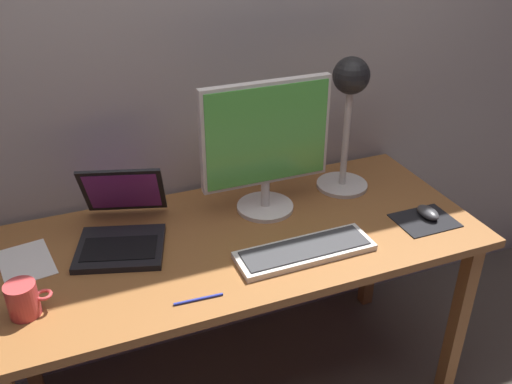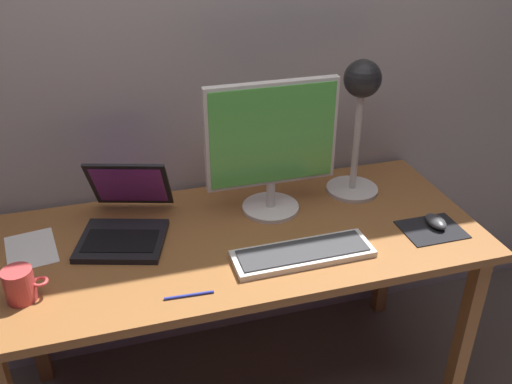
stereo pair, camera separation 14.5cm
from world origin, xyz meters
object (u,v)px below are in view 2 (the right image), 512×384
object	(u,v)px
keyboard_main	(303,253)
desk_lamp	(360,105)
laptop	(126,213)
mouse	(436,221)
monitor	(272,143)
coffee_mug	(20,285)
pen	(189,295)

from	to	relation	value
keyboard_main	desk_lamp	distance (m)	0.57
laptop	mouse	world-z (taller)	laptop
desk_lamp	keyboard_main	bearing A→B (deg)	-133.49
monitor	keyboard_main	xyz separation A→B (m)	(0.01, -0.30, -0.25)
monitor	keyboard_main	bearing A→B (deg)	-87.95
desk_lamp	mouse	distance (m)	0.47
mouse	keyboard_main	bearing A→B (deg)	-175.70
keyboard_main	laptop	distance (m)	0.60
desk_lamp	mouse	size ratio (longest dim) A/B	5.20
laptop	coffee_mug	world-z (taller)	laptop
laptop	coffee_mug	bearing A→B (deg)	-138.11
monitor	laptop	distance (m)	0.53
laptop	mouse	distance (m)	1.03
coffee_mug	desk_lamp	bearing A→B (deg)	15.24
mouse	laptop	bearing A→B (deg)	164.80
keyboard_main	mouse	distance (m)	0.49
pen	desk_lamp	bearing A→B (deg)	31.70
laptop	pen	world-z (taller)	laptop
monitor	pen	size ratio (longest dim) A/B	3.34
desk_lamp	pen	distance (m)	0.88
laptop	desk_lamp	bearing A→B (deg)	2.25
monitor	pen	world-z (taller)	monitor
monitor	mouse	distance (m)	0.61
pen	mouse	bearing A→B (deg)	8.31
desk_lamp	mouse	xyz separation A→B (m)	(0.17, -0.30, -0.32)
pen	laptop	bearing A→B (deg)	108.90
monitor	desk_lamp	xyz separation A→B (m)	(0.33, 0.04, 0.08)
mouse	monitor	bearing A→B (deg)	152.49
keyboard_main	desk_lamp	size ratio (longest dim) A/B	0.88
keyboard_main	monitor	bearing A→B (deg)	92.05
keyboard_main	pen	world-z (taller)	keyboard_main
coffee_mug	pen	bearing A→B (deg)	-14.90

